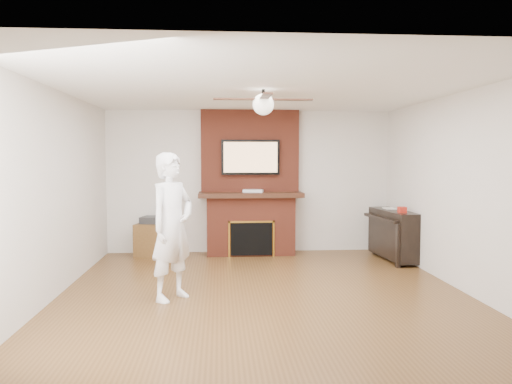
{
  "coord_description": "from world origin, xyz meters",
  "views": [
    {
      "loc": [
        -0.54,
        -6.07,
        1.68
      ],
      "look_at": [
        -0.02,
        0.9,
        1.19
      ],
      "focal_mm": 35.0,
      "sensor_mm": 36.0,
      "label": 1
    }
  ],
  "objects": [
    {
      "name": "person",
      "position": [
        -1.09,
        -0.2,
        0.87
      ],
      "size": [
        0.73,
        0.76,
        1.74
      ],
      "primitive_type": "imported",
      "rotation": [
        0.0,
        0.0,
        0.9
      ],
      "color": "white",
      "rests_on": "ground"
    },
    {
      "name": "candle_cream",
      "position": [
        0.01,
        2.36,
        0.05
      ],
      "size": [
        0.09,
        0.09,
        0.09
      ],
      "primitive_type": "cylinder",
      "color": "beige",
      "rests_on": "ground"
    },
    {
      "name": "candle_green",
      "position": [
        0.04,
        2.36,
        0.05
      ],
      "size": [
        0.07,
        0.07,
        0.1
      ],
      "primitive_type": "cylinder",
      "color": "#2F762F",
      "rests_on": "ground"
    },
    {
      "name": "side_table",
      "position": [
        -1.63,
        2.48,
        0.31
      ],
      "size": [
        0.69,
        0.69,
        0.67
      ],
      "rotation": [
        0.0,
        0.0,
        -0.22
      ],
      "color": "#563818",
      "rests_on": "ground"
    },
    {
      "name": "tv",
      "position": [
        0.0,
        2.5,
        1.68
      ],
      "size": [
        1.0,
        0.08,
        0.6
      ],
      "color": "black",
      "rests_on": "fireplace"
    },
    {
      "name": "candle_orange",
      "position": [
        -0.1,
        2.35,
        0.06
      ],
      "size": [
        0.07,
        0.07,
        0.12
      ],
      "primitive_type": "cylinder",
      "color": "#C45B17",
      "rests_on": "ground"
    },
    {
      "name": "cable_box",
      "position": [
        0.04,
        2.45,
        1.1
      ],
      "size": [
        0.37,
        0.26,
        0.05
      ],
      "primitive_type": "cube",
      "rotation": [
        0.0,
        0.0,
        -0.22
      ],
      "color": "silver",
      "rests_on": "fireplace"
    },
    {
      "name": "ceiling_fan",
      "position": [
        -0.0,
        0.0,
        2.33
      ],
      "size": [
        1.21,
        1.21,
        0.31
      ],
      "color": "black",
      "rests_on": "room_shell"
    },
    {
      "name": "candle_blue",
      "position": [
        0.1,
        2.37,
        0.04
      ],
      "size": [
        0.06,
        0.06,
        0.09
      ],
      "primitive_type": "cylinder",
      "color": "#364AA3",
      "rests_on": "ground"
    },
    {
      "name": "fireplace",
      "position": [
        0.0,
        2.55,
        1.0
      ],
      "size": [
        1.78,
        0.64,
        2.5
      ],
      "color": "maroon",
      "rests_on": "ground"
    },
    {
      "name": "room_shell",
      "position": [
        0.0,
        0.0,
        1.25
      ],
      "size": [
        5.36,
        5.86,
        2.86
      ],
      "color": "#503217",
      "rests_on": "ground"
    },
    {
      "name": "piano",
      "position": [
        2.3,
        1.81,
        0.44
      ],
      "size": [
        0.58,
        1.28,
        0.91
      ],
      "rotation": [
        0.0,
        0.0,
        0.1
      ],
      "color": "black",
      "rests_on": "ground"
    }
  ]
}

